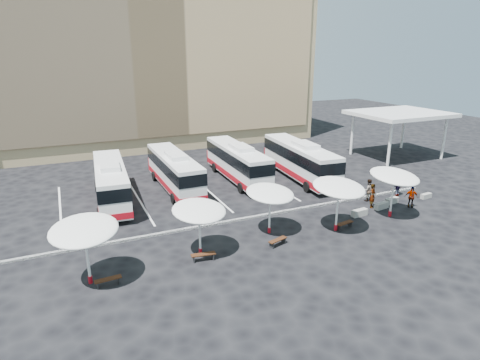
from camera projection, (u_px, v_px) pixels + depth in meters
name	position (u px, v px, depth m)	size (l,w,h in m)	color
ground	(244.00, 223.00, 28.71)	(120.00, 120.00, 0.00)	black
sandstone_building	(143.00, 44.00, 52.49)	(42.00, 18.25, 29.60)	tan
service_canopy	(400.00, 115.00, 45.29)	(10.00, 8.00, 5.20)	white
curb_divider	(242.00, 219.00, 29.12)	(34.00, 0.25, 0.15)	black
bay_lines	(207.00, 189.00, 35.65)	(24.15, 12.00, 0.01)	white
bus_0	(111.00, 181.00, 32.22)	(3.07, 10.97, 3.44)	white
bus_1	(174.00, 170.00, 35.24)	(2.59, 10.85, 3.44)	white
bus_2	(237.00, 161.00, 37.82)	(2.83, 11.18, 3.53)	white
bus_3	(300.00, 159.00, 38.20)	(3.43, 11.78, 3.69)	white
sunshade_0	(84.00, 230.00, 20.30)	(4.14, 4.17, 3.60)	white
sunshade_1	(199.00, 211.00, 23.40)	(4.00, 4.03, 3.33)	white
sunshade_2	(270.00, 193.00, 26.25)	(4.06, 4.09, 3.33)	white
sunshade_3	(339.00, 188.00, 26.55)	(4.15, 4.18, 3.64)	white
sunshade_4	(394.00, 176.00, 28.87)	(4.43, 4.46, 3.65)	white
wood_bench_0	(108.00, 280.00, 20.89)	(1.39, 0.45, 0.42)	black
wood_bench_1	(203.00, 255.00, 23.40)	(1.48, 0.57, 0.44)	black
wood_bench_2	(278.00, 241.00, 25.24)	(1.42, 0.75, 0.42)	black
wood_bench_3	(345.00, 224.00, 27.70)	(1.42, 0.59, 0.42)	black
conc_bench_0	(359.00, 213.00, 29.82)	(1.31, 0.44, 0.49)	gray
conc_bench_1	(381.00, 206.00, 31.19)	(1.29, 0.43, 0.48)	gray
conc_bench_2	(392.00, 201.00, 32.27)	(1.23, 0.41, 0.46)	gray
conc_bench_3	(426.00, 196.00, 33.44)	(1.06, 0.35, 0.40)	gray
passenger_0	(373.00, 196.00, 31.23)	(0.70, 0.46, 1.93)	black
passenger_1	(368.00, 190.00, 32.60)	(0.90, 0.70, 1.86)	black
passenger_2	(411.00, 197.00, 31.27)	(1.01, 0.42, 1.73)	black
passenger_3	(397.00, 185.00, 33.71)	(1.25, 0.72, 1.93)	black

